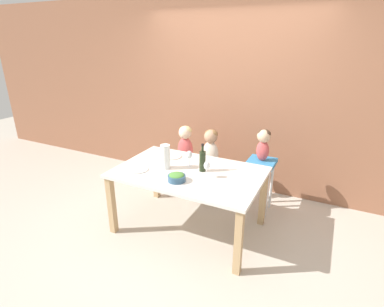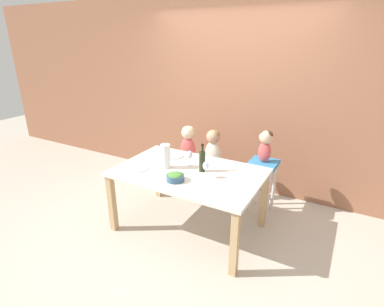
# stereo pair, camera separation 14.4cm
# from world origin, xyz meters

# --- Properties ---
(ground_plane) EXTENTS (14.00, 14.00, 0.00)m
(ground_plane) POSITION_xyz_m (0.00, 0.00, 0.00)
(ground_plane) COLOR #BCB2A3
(wall_back) EXTENTS (10.00, 0.06, 2.70)m
(wall_back) POSITION_xyz_m (0.00, 1.34, 1.35)
(wall_back) COLOR #8E5B42
(wall_back) RESTS_ON ground_plane
(dining_table) EXTENTS (1.61, 1.04, 0.74)m
(dining_table) POSITION_xyz_m (0.00, 0.00, 0.65)
(dining_table) COLOR silver
(dining_table) RESTS_ON ground_plane
(chair_far_left) EXTENTS (0.39, 0.42, 0.47)m
(chair_far_left) POSITION_xyz_m (-0.44, 0.76, 0.40)
(chair_far_left) COLOR silver
(chair_far_left) RESTS_ON ground_plane
(chair_far_center) EXTENTS (0.39, 0.42, 0.47)m
(chair_far_center) POSITION_xyz_m (-0.06, 0.76, 0.40)
(chair_far_center) COLOR silver
(chair_far_center) RESTS_ON ground_plane
(chair_right_highchair) EXTENTS (0.33, 0.36, 0.70)m
(chair_right_highchair) POSITION_xyz_m (0.63, 0.76, 0.54)
(chair_right_highchair) COLOR silver
(chair_right_highchair) RESTS_ON ground_plane
(person_child_left) EXTENTS (0.22, 0.18, 0.53)m
(person_child_left) POSITION_xyz_m (-0.44, 0.76, 0.77)
(person_child_left) COLOR #C64C4C
(person_child_left) RESTS_ON chair_far_left
(person_child_center) EXTENTS (0.22, 0.18, 0.53)m
(person_child_center) POSITION_xyz_m (-0.06, 0.76, 0.77)
(person_child_center) COLOR beige
(person_child_center) RESTS_ON chair_far_center
(person_baby_right) EXTENTS (0.16, 0.17, 0.40)m
(person_baby_right) POSITION_xyz_m (0.63, 0.76, 0.95)
(person_baby_right) COLOR #C64C4C
(person_baby_right) RESTS_ON chair_right_highchair
(wine_bottle) EXTENTS (0.07, 0.07, 0.32)m
(wine_bottle) POSITION_xyz_m (0.13, 0.07, 0.86)
(wine_bottle) COLOR #232D19
(wine_bottle) RESTS_ON dining_table
(paper_towel_roll) EXTENTS (0.11, 0.11, 0.28)m
(paper_towel_roll) POSITION_xyz_m (-0.27, -0.05, 0.87)
(paper_towel_roll) COLOR white
(paper_towel_roll) RESTS_ON dining_table
(wine_glass_near) EXTENTS (0.07, 0.07, 0.18)m
(wine_glass_near) POSITION_xyz_m (0.24, -0.07, 0.87)
(wine_glass_near) COLOR white
(wine_glass_near) RESTS_ON dining_table
(wine_glass_far) EXTENTS (0.07, 0.07, 0.18)m
(wine_glass_far) POSITION_xyz_m (-0.06, 0.13, 0.87)
(wine_glass_far) COLOR white
(wine_glass_far) RESTS_ON dining_table
(salad_bowl_large) EXTENTS (0.19, 0.19, 0.09)m
(salad_bowl_large) POSITION_xyz_m (0.00, -0.28, 0.78)
(salad_bowl_large) COLOR #335675
(salad_bowl_large) RESTS_ON dining_table
(dinner_plate_front_left) EXTENTS (0.24, 0.24, 0.01)m
(dinner_plate_front_left) POSITION_xyz_m (-0.53, -0.23, 0.74)
(dinner_plate_front_left) COLOR silver
(dinner_plate_front_left) RESTS_ON dining_table
(dinner_plate_back_left) EXTENTS (0.24, 0.24, 0.01)m
(dinner_plate_back_left) POSITION_xyz_m (-0.38, 0.29, 0.74)
(dinner_plate_back_left) COLOR silver
(dinner_plate_back_left) RESTS_ON dining_table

